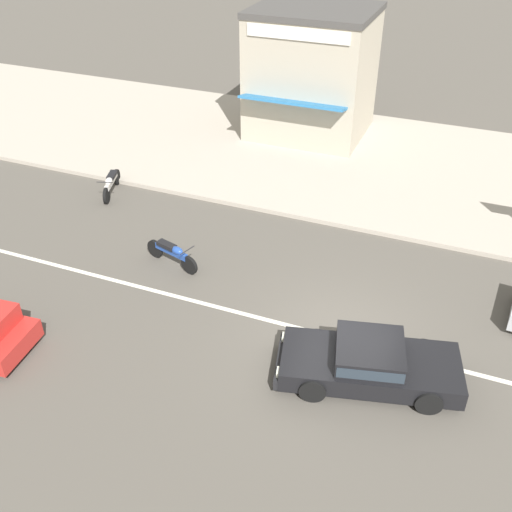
# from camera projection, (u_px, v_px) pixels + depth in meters

# --- Properties ---
(ground_plane) EXTENTS (160.00, 160.00, 0.00)m
(ground_plane) POSITION_uv_depth(u_px,v_px,m) (342.00, 340.00, 14.93)
(ground_plane) COLOR #544F47
(lane_centre_stripe) EXTENTS (50.40, 0.14, 0.01)m
(lane_centre_stripe) POSITION_uv_depth(u_px,v_px,m) (342.00, 339.00, 14.93)
(lane_centre_stripe) COLOR silver
(lane_centre_stripe) RESTS_ON ground
(kerb_strip) EXTENTS (68.00, 10.00, 0.15)m
(kerb_strip) POSITION_uv_depth(u_px,v_px,m) (413.00, 170.00, 22.72)
(kerb_strip) COLOR #ADA393
(kerb_strip) RESTS_ON ground
(sedan_black_2) EXTENTS (4.41, 2.59, 1.06)m
(sedan_black_2) POSITION_uv_depth(u_px,v_px,m) (369.00, 362.00, 13.52)
(sedan_black_2) COLOR black
(sedan_black_2) RESTS_ON ground
(motorcycle_0) EXTENTS (1.91, 0.77, 0.80)m
(motorcycle_0) POSITION_uv_depth(u_px,v_px,m) (172.00, 253.00, 17.40)
(motorcycle_0) COLOR black
(motorcycle_0) RESTS_ON ground
(motorcycle_1) EXTENTS (0.85, 1.93, 0.80)m
(motorcycle_1) POSITION_uv_depth(u_px,v_px,m) (111.00, 183.00, 21.10)
(motorcycle_1) COLOR black
(motorcycle_1) RESTS_ON ground
(shopfront_corner_warung) EXTENTS (4.71, 4.91, 5.03)m
(shopfront_corner_warung) POSITION_uv_depth(u_px,v_px,m) (312.00, 72.00, 24.31)
(shopfront_corner_warung) COLOR #B2A893
(shopfront_corner_warung) RESTS_ON kerb_strip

